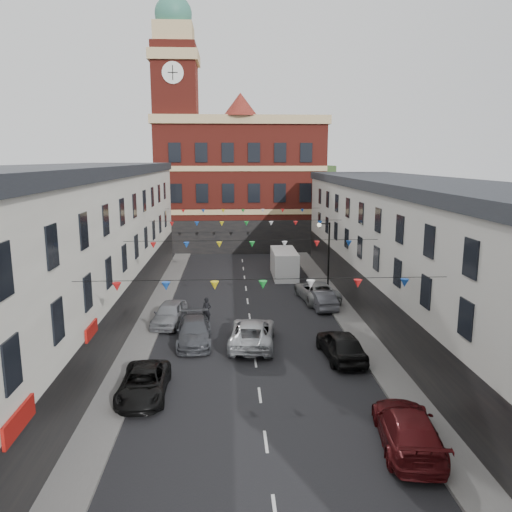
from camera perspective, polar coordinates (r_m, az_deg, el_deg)
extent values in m
plane|color=black|center=(28.37, -0.06, -12.00)|extent=(160.00, 160.00, 0.00)
cube|color=#605E5B|center=(30.66, -13.47, -10.35)|extent=(1.80, 64.00, 0.15)
cube|color=#605E5B|center=(31.27, 12.66, -9.89)|extent=(1.80, 64.00, 0.15)
cube|color=beige|center=(29.65, -23.61, -1.77)|extent=(8.00, 56.00, 10.00)
cube|color=black|center=(29.02, -24.43, 8.59)|extent=(8.40, 56.00, 0.70)
cube|color=black|center=(29.39, -15.60, -8.24)|extent=(0.12, 56.00, 3.20)
cube|color=#B5B2A9|center=(30.81, 22.33, -2.17)|extent=(8.00, 56.00, 9.00)
cube|color=black|center=(30.15, 23.01, 6.84)|extent=(8.40, 56.00, 0.70)
cube|color=black|center=(30.10, 14.87, -7.74)|extent=(0.12, 56.00, 3.20)
cube|color=maroon|center=(64.18, -1.84, 7.83)|extent=(20.00, 12.00, 15.00)
cube|color=tan|center=(64.23, -1.89, 14.97)|extent=(20.60, 12.60, 1.00)
cone|color=maroon|center=(59.40, -1.80, 16.94)|extent=(4.00, 4.00, 2.60)
cube|color=maroon|center=(61.38, -8.98, 11.75)|extent=(5.00, 5.00, 24.00)
cube|color=tan|center=(62.42, -9.29, 21.43)|extent=(5.60, 5.60, 1.20)
cube|color=tan|center=(62.84, -9.35, 23.31)|extent=(4.40, 4.40, 3.00)
sphere|color=#296857|center=(63.45, -9.43, 25.61)|extent=(4.20, 4.20, 4.20)
cylinder|color=white|center=(59.58, -9.50, 19.98)|extent=(2.40, 0.12, 2.40)
cube|color=#355226|center=(88.32, -4.79, 7.05)|extent=(40.00, 14.00, 10.00)
cylinder|color=black|center=(41.68, 8.30, -0.28)|extent=(0.14, 0.14, 6.00)
cylinder|color=black|center=(41.14, 7.86, 3.68)|extent=(0.90, 0.10, 0.10)
sphere|color=beige|center=(41.07, 7.24, 3.54)|extent=(0.36, 0.36, 0.36)
imported|color=black|center=(24.93, -12.71, -14.01)|extent=(2.25, 4.78, 1.32)
imported|color=#46494F|center=(31.05, -7.09, -8.54)|extent=(2.32, 5.20, 1.48)
imported|color=gray|center=(34.61, -9.84, -6.48)|extent=(2.45, 4.79, 1.56)
imported|color=#4F0F12|center=(21.38, 16.96, -18.35)|extent=(2.88, 5.62, 1.56)
imported|color=black|center=(28.89, 9.70, -9.97)|extent=(2.34, 4.96, 1.64)
imported|color=#515259|center=(38.13, 7.46, -4.87)|extent=(1.96, 4.42, 1.41)
imported|color=#989B9C|center=(40.12, 6.92, -3.96)|extent=(3.29, 5.85, 1.54)
imported|color=#B1B4B9|center=(30.45, -0.42, -8.77)|extent=(3.17, 5.88, 1.57)
cube|color=silver|center=(47.67, 3.23, -0.86)|extent=(2.26, 5.80, 2.56)
imported|color=black|center=(34.52, -5.67, -6.20)|extent=(0.77, 0.64, 1.80)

